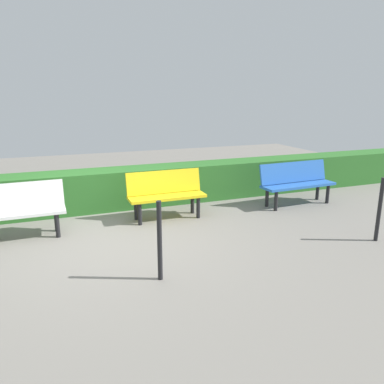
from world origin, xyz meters
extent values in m
plane|color=gray|center=(0.00, 0.00, 0.00)|extent=(18.12, 18.12, 0.00)
cube|color=blue|center=(-3.88, -0.50, 0.41)|extent=(1.61, 0.49, 0.05)
cube|color=blue|center=(-3.88, -0.69, 0.65)|extent=(1.60, 0.21, 0.42)
cylinder|color=black|center=(-4.54, -0.38, 0.20)|extent=(0.07, 0.07, 0.39)
cylinder|color=black|center=(-4.52, -0.68, 0.20)|extent=(0.07, 0.07, 0.39)
cylinder|color=black|center=(-3.24, -0.32, 0.20)|extent=(0.07, 0.07, 0.39)
cylinder|color=black|center=(-3.23, -0.62, 0.20)|extent=(0.07, 0.07, 0.39)
cube|color=yellow|center=(-1.13, -0.62, 0.41)|extent=(1.39, 0.43, 0.05)
cube|color=yellow|center=(-1.13, -0.81, 0.65)|extent=(1.39, 0.13, 0.42)
cylinder|color=black|center=(-1.67, -0.46, 0.20)|extent=(0.07, 0.07, 0.39)
cylinder|color=black|center=(-1.67, -0.76, 0.20)|extent=(0.07, 0.07, 0.39)
cylinder|color=black|center=(-0.58, -0.47, 0.20)|extent=(0.07, 0.07, 0.39)
cylinder|color=black|center=(-0.59, -0.77, 0.20)|extent=(0.07, 0.07, 0.39)
cube|color=white|center=(1.37, -0.51, 0.41)|extent=(1.50, 0.45, 0.05)
cube|color=white|center=(1.37, -0.70, 0.65)|extent=(1.49, 0.13, 0.42)
cylinder|color=black|center=(0.77, -0.37, 0.20)|extent=(0.07, 0.07, 0.39)
cylinder|color=black|center=(0.77, -0.67, 0.20)|extent=(0.07, 0.07, 0.39)
cube|color=#2D6B28|center=(-1.21, -1.70, 0.38)|extent=(14.12, 0.70, 0.77)
cylinder|color=black|center=(-3.83, 1.56, 0.50)|extent=(0.06, 0.06, 1.00)
cylinder|color=black|center=(-0.35, 1.56, 0.50)|extent=(0.06, 0.06, 1.00)
camera|label=1|loc=(0.80, 5.62, 2.21)|focal=35.11mm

